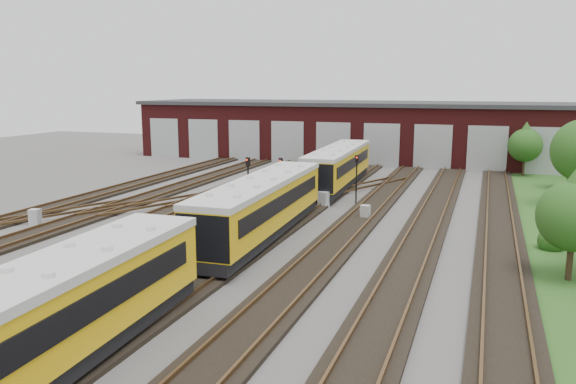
% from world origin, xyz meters
% --- Properties ---
extents(ground, '(120.00, 120.00, 0.00)m').
position_xyz_m(ground, '(0.00, 0.00, 0.00)').
color(ground, '#44413F').
rests_on(ground, ground).
extents(track_network, '(30.40, 70.00, 0.33)m').
position_xyz_m(track_network, '(-0.17, 0.59, 0.11)').
color(track_network, black).
rests_on(track_network, ground).
extents(maintenance_shed, '(51.00, 12.50, 6.35)m').
position_xyz_m(maintenance_shed, '(-0.01, 39.97, 3.20)').
color(maintenance_shed, '#4C1313').
rests_on(maintenance_shed, ground).
extents(metro_train, '(3.12, 46.31, 2.94)m').
position_xyz_m(metro_train, '(2.00, 4.94, 1.84)').
color(metro_train, black).
rests_on(metro_train, ground).
extents(signal_mast_0, '(0.32, 0.31, 3.34)m').
position_xyz_m(signal_mast_0, '(-2.15, 12.59, 2.15)').
color(signal_mast_0, black).
rests_on(signal_mast_0, ground).
extents(signal_mast_1, '(0.29, 0.28, 3.29)m').
position_xyz_m(signal_mast_1, '(-0.13, 13.46, 2.10)').
color(signal_mast_1, black).
rests_on(signal_mast_1, ground).
extents(signal_mast_2, '(0.27, 0.26, 3.39)m').
position_xyz_m(signal_mast_2, '(4.61, 15.81, 2.15)').
color(signal_mast_2, black).
rests_on(signal_mast_2, ground).
extents(signal_mast_3, '(0.29, 0.27, 3.39)m').
position_xyz_m(signal_mast_3, '(0.32, 12.34, 2.15)').
color(signal_mast_3, black).
rests_on(signal_mast_3, ground).
extents(relay_cabinet_0, '(0.67, 0.59, 0.98)m').
position_xyz_m(relay_cabinet_0, '(-11.73, 3.29, 0.49)').
color(relay_cabinet_0, '#B4B8BA').
rests_on(relay_cabinet_0, ground).
extents(relay_cabinet_1, '(0.69, 0.61, 1.02)m').
position_xyz_m(relay_cabinet_1, '(-4.71, 17.40, 0.51)').
color(relay_cabinet_1, '#B4B8BA').
rests_on(relay_cabinet_1, ground).
extents(relay_cabinet_2, '(0.69, 0.59, 1.10)m').
position_xyz_m(relay_cabinet_2, '(-4.65, 0.65, 0.55)').
color(relay_cabinet_2, '#B4B8BA').
rests_on(relay_cabinet_2, ground).
extents(relay_cabinet_3, '(0.58, 0.50, 0.90)m').
position_xyz_m(relay_cabinet_3, '(6.23, 11.28, 0.45)').
color(relay_cabinet_3, '#B4B8BA').
rests_on(relay_cabinet_3, ground).
extents(relay_cabinet_4, '(0.77, 0.69, 1.09)m').
position_xyz_m(relay_cabinet_4, '(2.86, 13.73, 0.54)').
color(relay_cabinet_4, '#B4B8BA').
rests_on(relay_cabinet_4, ground).
extents(tree_0, '(2.99, 2.99, 4.95)m').
position_xyz_m(tree_0, '(16.21, 32.66, 3.18)').
color(tree_0, '#332516').
rests_on(tree_0, ground).
extents(tree_1, '(2.78, 2.78, 4.61)m').
position_xyz_m(tree_1, '(19.18, 26.50, 2.96)').
color(tree_1, '#332516').
rests_on(tree_1, ground).
extents(tree_3, '(2.97, 2.97, 4.93)m').
position_xyz_m(tree_3, '(16.59, 3.30, 3.16)').
color(tree_3, '#332516').
rests_on(tree_3, ground).
extents(bush_1, '(1.37, 1.37, 1.37)m').
position_xyz_m(bush_1, '(16.37, 8.05, 0.68)').
color(bush_1, '#1F4D16').
rests_on(bush_1, ground).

